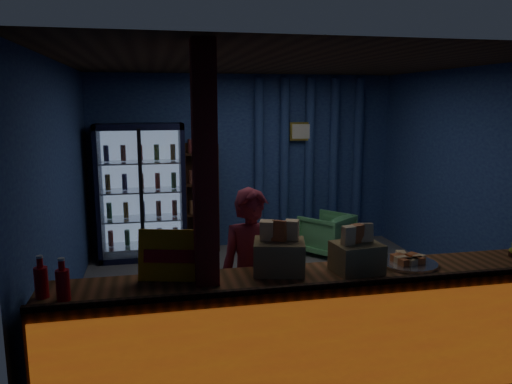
# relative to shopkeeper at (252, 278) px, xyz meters

# --- Properties ---
(ground) EXTENTS (4.60, 4.60, 0.00)m
(ground) POSITION_rel_shopkeeper_xyz_m (0.61, 1.34, -0.75)
(ground) COLOR #515154
(ground) RESTS_ON ground
(room_walls) EXTENTS (4.60, 4.60, 4.60)m
(room_walls) POSITION_rel_shopkeeper_xyz_m (0.61, 1.34, 0.82)
(room_walls) COLOR navy
(room_walls) RESTS_ON ground
(counter) EXTENTS (4.40, 0.57, 0.99)m
(counter) POSITION_rel_shopkeeper_xyz_m (0.61, -0.57, -0.28)
(counter) COLOR brown
(counter) RESTS_ON ground
(support_post) EXTENTS (0.16, 0.16, 2.60)m
(support_post) POSITION_rel_shopkeeper_xyz_m (-0.44, -0.56, 0.55)
(support_post) COLOR maroon
(support_post) RESTS_ON ground
(beverage_cooler) EXTENTS (1.20, 0.62, 1.90)m
(beverage_cooler) POSITION_rel_shopkeeper_xyz_m (-0.94, 3.26, 0.18)
(beverage_cooler) COLOR black
(beverage_cooler) RESTS_ON ground
(bottle_shelf) EXTENTS (0.50, 0.28, 1.60)m
(bottle_shelf) POSITION_rel_shopkeeper_xyz_m (-0.09, 3.40, 0.04)
(bottle_shelf) COLOR #351C10
(bottle_shelf) RESTS_ON ground
(curtain_folds) EXTENTS (1.74, 0.14, 2.50)m
(curtain_folds) POSITION_rel_shopkeeper_xyz_m (1.61, 3.48, 0.55)
(curtain_folds) COLOR navy
(curtain_folds) RESTS_ON room_walls
(framed_picture) EXTENTS (0.36, 0.04, 0.28)m
(framed_picture) POSITION_rel_shopkeeper_xyz_m (1.46, 3.44, 1.00)
(framed_picture) COLOR gold
(framed_picture) RESTS_ON room_walls
(shopkeeper) EXTENTS (0.60, 0.44, 1.51)m
(shopkeeper) POSITION_rel_shopkeeper_xyz_m (0.00, 0.00, 0.00)
(shopkeeper) COLOR maroon
(shopkeeper) RESTS_ON ground
(green_chair) EXTENTS (0.91, 0.91, 0.60)m
(green_chair) POSITION_rel_shopkeeper_xyz_m (1.67, 2.79, -0.46)
(green_chair) COLOR #57AE65
(green_chair) RESTS_ON ground
(side_table) EXTENTS (0.62, 0.53, 0.58)m
(side_table) POSITION_rel_shopkeeper_xyz_m (0.81, 2.70, -0.51)
(side_table) COLOR #351C10
(side_table) RESTS_ON ground
(yellow_sign) EXTENTS (0.47, 0.20, 0.37)m
(yellow_sign) POSITION_rel_shopkeeper_xyz_m (-0.68, -0.45, 0.38)
(yellow_sign) COLOR #FEB00D
(yellow_sign) RESTS_ON counter
(soda_bottles) EXTENTS (0.23, 0.17, 0.28)m
(soda_bottles) POSITION_rel_shopkeeper_xyz_m (-1.44, -0.64, 0.31)
(soda_bottles) COLOR red
(soda_bottles) RESTS_ON counter
(snack_box_left) EXTENTS (0.43, 0.39, 0.39)m
(snack_box_left) POSITION_rel_shopkeeper_xyz_m (0.11, -0.44, 0.33)
(snack_box_left) COLOR olive
(snack_box_left) RESTS_ON counter
(snack_box_centre) EXTENTS (0.37, 0.32, 0.36)m
(snack_box_centre) POSITION_rel_shopkeeper_xyz_m (0.68, -0.56, 0.32)
(snack_box_centre) COLOR olive
(snack_box_centre) RESTS_ON counter
(pastry_tray) EXTENTS (0.44, 0.44, 0.07)m
(pastry_tray) POSITION_rel_shopkeeper_xyz_m (1.13, -0.50, 0.22)
(pastry_tray) COLOR silver
(pastry_tray) RESTS_ON counter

